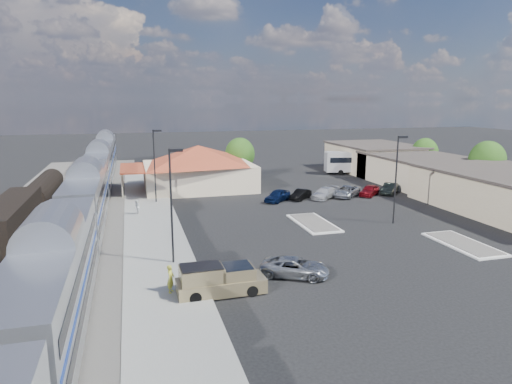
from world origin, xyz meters
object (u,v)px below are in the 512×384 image
object	(u,v)px
pickup_truck	(221,280)
suv	(295,267)
coach_bus	(360,161)
station_depot	(198,167)

from	to	relation	value
pickup_truck	suv	world-z (taller)	pickup_truck
suv	coach_bus	size ratio (longest dim) A/B	0.41
pickup_truck	suv	bearing A→B (deg)	-75.94
station_depot	coach_bus	xyz separation A→B (m)	(28.56, 5.74, -0.95)
suv	coach_bus	world-z (taller)	coach_bus
pickup_truck	coach_bus	distance (m)	53.20
station_depot	coach_bus	world-z (taller)	station_depot
coach_bus	station_depot	bearing A→B (deg)	113.47
pickup_truck	coach_bus	world-z (taller)	coach_bus
station_depot	pickup_truck	distance (m)	36.64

